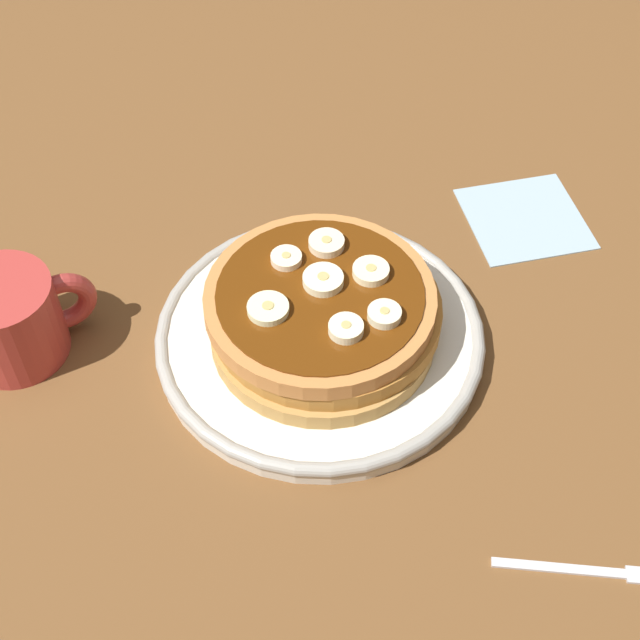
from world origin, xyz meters
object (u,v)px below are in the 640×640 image
object	(u,v)px
pancake_stack	(323,313)
banana_slice_2	(346,329)
banana_slice_4	(326,244)
banana_slice_0	(323,280)
banana_slice_5	(373,275)
napkin	(525,218)
banana_slice_1	(270,313)
fork	(596,571)
banana_slice_3	(286,259)
plate	(320,336)
banana_slice_6	(384,315)
coffee_mug	(12,318)

from	to	relation	value
pancake_stack	banana_slice_2	world-z (taller)	banana_slice_2
banana_slice_2	banana_slice_4	bearing A→B (deg)	73.03
banana_slice_0	banana_slice_5	size ratio (longest dim) A/B	1.10
napkin	banana_slice_5	bearing A→B (deg)	-163.81
banana_slice_1	fork	distance (cm)	30.64
fork	napkin	bearing A→B (deg)	63.54
banana_slice_3	fork	world-z (taller)	banana_slice_3
pancake_stack	banana_slice_0	bearing A→B (deg)	63.47
banana_slice_0	banana_slice_4	xyz separation A→B (cm)	(2.11, 3.68, -0.01)
plate	banana_slice_2	size ratio (longest dim) A/B	10.14
banana_slice_2	fork	distance (cm)	25.19
pancake_stack	banana_slice_0	world-z (taller)	banana_slice_0
plate	banana_slice_0	bearing A→B (deg)	50.47
banana_slice_1	banana_slice_2	xyz separation A→B (cm)	(4.58, -4.17, 0.10)
banana_slice_0	banana_slice_1	xyz separation A→B (cm)	(-5.24, -1.25, -0.07)
pancake_stack	banana_slice_2	bearing A→B (deg)	-92.20
banana_slice_4	banana_slice_6	distance (cm)	9.12
fork	banana_slice_1	bearing A→B (deg)	115.89
banana_slice_5	banana_slice_6	size ratio (longest dim) A/B	1.13
banana_slice_5	fork	xyz separation A→B (cm)	(3.88, -26.90, -6.72)
banana_slice_3	banana_slice_5	bearing A→B (deg)	-40.93
banana_slice_0	banana_slice_6	world-z (taller)	same
plate	banana_slice_3	bearing A→B (deg)	102.30
fork	plate	bearing A→B (deg)	107.27
banana_slice_1	banana_slice_6	xyz separation A→B (cm)	(7.94, -4.17, 0.07)
banana_slice_4	banana_slice_5	xyz separation A→B (cm)	(1.83, -4.93, -0.01)
banana_slice_4	coffee_mug	bearing A→B (deg)	166.22
banana_slice_4	banana_slice_2	bearing A→B (deg)	-106.97
fork	banana_slice_3	bearing A→B (deg)	106.60
banana_slice_3	fork	size ratio (longest dim) A/B	0.23
banana_slice_6	coffee_mug	bearing A→B (deg)	149.72
banana_slice_5	banana_slice_6	xyz separation A→B (cm)	(-1.24, -4.17, 0.02)
banana_slice_6	banana_slice_1	bearing A→B (deg)	152.28
napkin	banana_slice_4	bearing A→B (deg)	-177.58
banana_slice_1	coffee_mug	distance (cm)	21.87
napkin	banana_slice_1	bearing A→B (deg)	-168.72
banana_slice_4	banana_slice_6	world-z (taller)	same
banana_slice_6	napkin	world-z (taller)	banana_slice_6
pancake_stack	banana_slice_0	xyz separation A→B (cm)	(0.49, 0.99, 2.79)
banana_slice_2	coffee_mug	size ratio (longest dim) A/B	0.23
banana_slice_5	banana_slice_1	bearing A→B (deg)	179.98
banana_slice_5	pancake_stack	bearing A→B (deg)	176.60
pancake_stack	banana_slice_5	xyz separation A→B (cm)	(4.43, -0.26, 2.77)
banana_slice_2	banana_slice_6	bearing A→B (deg)	0.01
banana_slice_1	fork	bearing A→B (deg)	-64.11
banana_slice_3	banana_slice_6	bearing A→B (deg)	-64.27
plate	banana_slice_0	xyz separation A→B (cm)	(0.68, 0.83, 5.87)
banana_slice_3	banana_slice_4	xyz separation A→B (cm)	(3.76, 0.09, 0.06)
banana_slice_1	napkin	distance (cm)	30.70
banana_slice_4	fork	size ratio (longest dim) A/B	0.26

